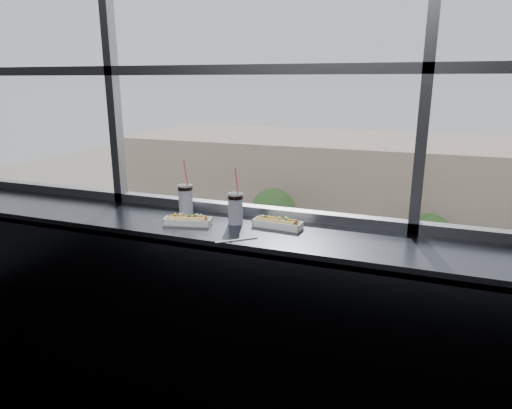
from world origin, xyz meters
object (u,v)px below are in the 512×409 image
(wrapper, at_px, (180,219))
(tree_left, at_px, (273,211))
(car_far_b, at_px, (422,287))
(pedestrian_a, at_px, (325,251))
(car_far_a, at_px, (222,259))
(pedestrian_b, at_px, (410,258))
(car_near_b, at_px, (260,329))
(soda_cup_right, at_px, (235,207))
(car_near_a, at_px, (120,302))
(soda_cup_left, at_px, (186,198))
(tree_center, at_px, (429,235))
(hotdog_tray_right, at_px, (278,223))
(pedestrian_c, at_px, (463,267))
(loose_straw, at_px, (237,240))
(car_near_c, at_px, (346,346))
(hotdog_tray_left, at_px, (188,220))

(wrapper, xyz_separation_m, tree_left, (-8.90, 28.28, -8.53))
(car_far_b, relative_size, pedestrian_a, 3.14)
(car_far_a, xyz_separation_m, pedestrian_b, (12.17, 4.35, 0.15))
(car_near_b, relative_size, pedestrian_a, 3.45)
(soda_cup_right, xyz_separation_m, pedestrian_a, (-5.26, 28.26, -11.18))
(wrapper, distance_m, car_near_b, 20.35)
(car_near_a, height_order, car_far_a, car_near_a)
(wrapper, distance_m, tree_left, 30.85)
(soda_cup_left, bearing_deg, tree_center, 85.88)
(hotdog_tray_right, bearing_deg, car_near_b, 114.94)
(soda_cup_left, bearing_deg, car_far_a, 114.90)
(car_near_a, distance_m, car_far_b, 17.45)
(pedestrian_c, bearing_deg, loose_straw, 172.46)
(car_far_a, distance_m, car_near_c, 12.79)
(pedestrian_a, relative_size, tree_left, 0.37)
(hotdog_tray_left, bearing_deg, pedestrian_c, 68.35)
(soda_cup_right, height_order, car_far_b, soda_cup_right)
(soda_cup_left, distance_m, loose_straw, 0.63)
(car_near_b, bearing_deg, soda_cup_right, -163.71)
(car_near_a, xyz_separation_m, pedestrian_b, (14.60, 12.35, 0.04))
(soda_cup_left, bearing_deg, hotdog_tray_left, -58.21)
(hotdog_tray_left, height_order, pedestrian_c, hotdog_tray_left)
(wrapper, distance_m, car_far_a, 28.97)
(wrapper, bearing_deg, hotdog_tray_right, 8.35)
(tree_left, bearing_deg, pedestrian_c, 1.82)
(pedestrian_a, bearing_deg, wrapper, -170.16)
(soda_cup_left, height_order, tree_center, soda_cup_left)
(car_near_a, relative_size, car_far_b, 1.03)
(soda_cup_left, height_order, car_far_a, soda_cup_left)
(car_far_a, xyz_separation_m, car_near_b, (5.79, -8.00, 0.17))
(hotdog_tray_left, xyz_separation_m, hotdog_tray_right, (0.52, 0.14, 0.00))
(car_far_a, relative_size, car_near_c, 0.82)
(soda_cup_left, distance_m, tree_left, 30.73)
(hotdog_tray_left, height_order, tree_center, hotdog_tray_left)
(pedestrian_a, distance_m, pedestrian_b, 5.85)
(hotdog_tray_left, relative_size, loose_straw, 1.23)
(hotdog_tray_right, distance_m, pedestrian_b, 30.59)
(hotdog_tray_left, bearing_deg, car_near_b, 95.40)
(car_near_c, bearing_deg, car_far_b, -19.32)
(car_far_b, distance_m, tree_left, 11.71)
(wrapper, distance_m, car_far_b, 26.73)
(loose_straw, xyz_separation_m, pedestrian_c, (3.83, 28.92, -11.12))
(wrapper, bearing_deg, tree_left, 107.47)
(car_far_a, height_order, tree_left, tree_left)
(soda_cup_right, distance_m, pedestrian_c, 31.01)
(soda_cup_left, xyz_separation_m, car_near_c, (-1.22, 16.14, -10.99))
(loose_straw, bearing_deg, wrapper, 114.97)
(soda_cup_left, xyz_separation_m, car_near_a, (-13.64, 16.14, -11.09))
(soda_cup_right, bearing_deg, pedestrian_a, 100.54)
(tree_left, height_order, tree_center, tree_left)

